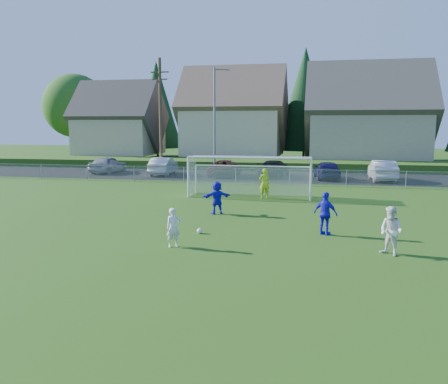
{
  "coord_description": "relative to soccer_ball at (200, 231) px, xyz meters",
  "views": [
    {
      "loc": [
        4.2,
        -12.44,
        4.38
      ],
      "look_at": [
        0.0,
        8.0,
        1.4
      ],
      "focal_mm": 38.0,
      "sensor_mm": 36.0,
      "label": 1
    }
  ],
  "objects": [
    {
      "name": "asphalt_lot",
      "position": [
        0.54,
        21.74,
        -0.1
      ],
      "size": [
        60.0,
        60.0,
        0.0
      ],
      "primitive_type": "plane",
      "color": "black",
      "rests_on": "ground"
    },
    {
      "name": "tree_row",
      "position": [
        1.59,
        42.98,
        6.8
      ],
      "size": [
        65.98,
        12.36,
        13.8
      ],
      "color": "#382616",
      "rests_on": "ground"
    },
    {
      "name": "grass_embankment",
      "position": [
        0.54,
        29.24,
        0.29
      ],
      "size": [
        70.0,
        6.0,
        0.8
      ],
      "primitive_type": "cube",
      "color": "#1E420F",
      "rests_on": "ground"
    },
    {
      "name": "car_b",
      "position": [
        -8.78,
        21.24,
        0.66
      ],
      "size": [
        2.0,
        4.77,
        1.53
      ],
      "primitive_type": "imported",
      "rotation": [
        0.0,
        0.0,
        3.22
      ],
      "color": "silver",
      "rests_on": "ground"
    },
    {
      "name": "car_f",
      "position": [
        9.5,
        20.62,
        0.69
      ],
      "size": [
        1.85,
        4.92,
        1.6
      ],
      "primitive_type": "imported",
      "rotation": [
        0.0,
        0.0,
        3.17
      ],
      "color": "#BCBCBC",
      "rests_on": "ground"
    },
    {
      "name": "goalkeeper",
      "position": [
        1.47,
        9.74,
        0.79
      ],
      "size": [
        0.76,
        0.63,
        1.79
      ],
      "primitive_type": "imported",
      "rotation": [
        0.0,
        0.0,
        3.49
      ],
      "color": "#ADDA19",
      "rests_on": "ground"
    },
    {
      "name": "houses_row",
      "position": [
        2.52,
        36.71,
        7.22
      ],
      "size": [
        53.9,
        11.45,
        13.27
      ],
      "color": "tan",
      "rests_on": "ground"
    },
    {
      "name": "car_a",
      "position": [
        -14.35,
        21.92,
        0.66
      ],
      "size": [
        2.15,
        4.62,
        1.53
      ],
      "primitive_type": "imported",
      "rotation": [
        0.0,
        0.0,
        3.06
      ],
      "color": "#9C9FA3",
      "rests_on": "ground"
    },
    {
      "name": "soccer_ball",
      "position": [
        0.0,
        0.0,
        0.0
      ],
      "size": [
        0.22,
        0.22,
        0.22
      ],
      "primitive_type": "sphere",
      "color": "white",
      "rests_on": "ground"
    },
    {
      "name": "streetlight",
      "position": [
        -3.9,
        20.24,
        4.73
      ],
      "size": [
        1.38,
        0.18,
        9.0
      ],
      "color": "slate",
      "rests_on": "ground"
    },
    {
      "name": "utility_pole",
      "position": [
        -8.96,
        21.24,
        5.04
      ],
      "size": [
        1.6,
        0.26,
        10.0
      ],
      "color": "#473321",
      "rests_on": "ground"
    },
    {
      "name": "chainlink_fence",
      "position": [
        0.54,
        16.24,
        0.52
      ],
      "size": [
        52.06,
        0.06,
        1.2
      ],
      "color": "gray",
      "rests_on": "ground"
    },
    {
      "name": "player_white_b",
      "position": [
        7.11,
        -1.84,
        0.72
      ],
      "size": [
        1.02,
        1.02,
        1.67
      ],
      "primitive_type": "imported",
      "rotation": [
        0.0,
        0.0,
        -0.77
      ],
      "color": "white",
      "rests_on": "ground"
    },
    {
      "name": "car_e",
      "position": [
        5.24,
        20.72,
        0.64
      ],
      "size": [
        2.34,
        4.6,
        1.5
      ],
      "primitive_type": "imported",
      "rotation": [
        0.0,
        0.0,
        3.28
      ],
      "color": "#181447",
      "rests_on": "ground"
    },
    {
      "name": "player_blue_a",
      "position": [
        4.98,
        0.78,
        0.75
      ],
      "size": [
        1.09,
        0.85,
        1.73
      ],
      "primitive_type": "imported",
      "rotation": [
        0.0,
        0.0,
        2.65
      ],
      "color": "#1715C6",
      "rests_on": "ground"
    },
    {
      "name": "player_white_a",
      "position": [
        -0.4,
        -2.23,
        0.6
      ],
      "size": [
        0.62,
        0.57,
        1.41
      ],
      "primitive_type": "imported",
      "rotation": [
        0.0,
        0.0,
        0.62
      ],
      "color": "white",
      "rests_on": "ground"
    },
    {
      "name": "ground",
      "position": [
        0.54,
        -5.76,
        -0.11
      ],
      "size": [
        160.0,
        160.0,
        0.0
      ],
      "primitive_type": "plane",
      "color": "#193D0C",
      "rests_on": "ground"
    },
    {
      "name": "soccer_goal",
      "position": [
        0.54,
        10.29,
        1.52
      ],
      "size": [
        7.42,
        1.9,
        2.5
      ],
      "color": "white",
      "rests_on": "ground"
    },
    {
      "name": "car_c",
      "position": [
        -3.28,
        21.32,
        0.58
      ],
      "size": [
        2.42,
        5.04,
        1.38
      ],
      "primitive_type": "imported",
      "rotation": [
        0.0,
        0.0,
        3.17
      ],
      "color": "#600B1A",
      "rests_on": "ground"
    },
    {
      "name": "car_d",
      "position": [
        0.9,
        21.65,
        0.59
      ],
      "size": [
        2.57,
        5.05,
        1.4
      ],
      "primitive_type": "imported",
      "rotation": [
        0.0,
        0.0,
        3.01
      ],
      "color": "black",
      "rests_on": "ground"
    },
    {
      "name": "player_blue_b",
      "position": [
        -0.23,
        4.3,
        0.7
      ],
      "size": [
        1.53,
        1.18,
        1.62
      ],
      "primitive_type": "imported",
      "rotation": [
        0.0,
        0.0,
        3.69
      ],
      "color": "#1715C6",
      "rests_on": "ground"
    }
  ]
}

